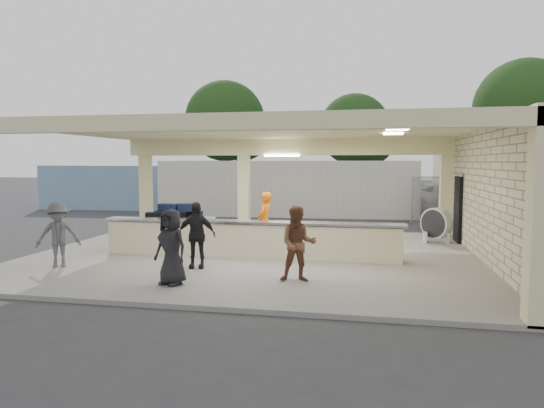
% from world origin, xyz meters
% --- Properties ---
extents(ground, '(120.00, 120.00, 0.00)m').
position_xyz_m(ground, '(0.00, 0.00, 0.00)').
color(ground, '#2C2C2E').
rests_on(ground, ground).
extents(pavilion, '(12.01, 10.00, 3.55)m').
position_xyz_m(pavilion, '(0.21, 0.66, 1.35)').
color(pavilion, slate).
rests_on(pavilion, ground).
extents(baggage_counter, '(8.20, 0.58, 0.98)m').
position_xyz_m(baggage_counter, '(0.00, -0.50, 0.59)').
color(baggage_counter, beige).
rests_on(baggage_counter, pavilion).
extents(luggage_cart, '(2.43, 1.71, 1.31)m').
position_xyz_m(luggage_cart, '(-2.58, 0.51, 0.81)').
color(luggage_cart, silver).
rests_on(luggage_cart, pavilion).
extents(drum_fan, '(0.94, 0.92, 1.10)m').
position_xyz_m(drum_fan, '(5.27, 3.01, 0.69)').
color(drum_fan, silver).
rests_on(drum_fan, pavilion).
extents(baggage_handler, '(0.41, 0.66, 1.71)m').
position_xyz_m(baggage_handler, '(0.26, 0.30, 0.96)').
color(baggage_handler, orange).
rests_on(baggage_handler, pavilion).
extents(passenger_a, '(0.83, 0.46, 1.62)m').
position_xyz_m(passenger_a, '(1.67, -2.89, 0.91)').
color(passenger_a, brown).
rests_on(passenger_a, pavilion).
extents(passenger_b, '(0.98, 0.50, 1.60)m').
position_xyz_m(passenger_b, '(-0.94, -2.05, 0.90)').
color(passenger_b, black).
rests_on(passenger_b, pavilion).
extents(passenger_c, '(1.06, 0.83, 1.58)m').
position_xyz_m(passenger_c, '(-4.27, -2.59, 0.89)').
color(passenger_c, '#4C4B50').
rests_on(passenger_c, pavilion).
extents(passenger_d, '(0.84, 0.56, 1.58)m').
position_xyz_m(passenger_d, '(-0.89, -3.67, 0.89)').
color(passenger_d, black).
rests_on(passenger_d, pavilion).
extents(car_white_a, '(6.04, 3.76, 1.60)m').
position_xyz_m(car_white_a, '(7.19, 12.61, 0.80)').
color(car_white_a, silver).
rests_on(car_white_a, ground).
extents(car_white_b, '(4.40, 1.77, 1.37)m').
position_xyz_m(car_white_b, '(11.25, 12.71, 0.69)').
color(car_white_b, silver).
rests_on(car_white_b, ground).
extents(car_dark, '(4.54, 2.22, 1.45)m').
position_xyz_m(car_dark, '(7.28, 14.13, 0.72)').
color(car_dark, black).
rests_on(car_dark, ground).
extents(container_white, '(12.60, 3.16, 2.71)m').
position_xyz_m(container_white, '(-0.83, 10.72, 1.35)').
color(container_white, silver).
rests_on(container_white, ground).
extents(container_blue, '(9.52, 2.67, 2.45)m').
position_xyz_m(container_blue, '(-10.29, 12.21, 1.23)').
color(container_blue, '#769CBE').
rests_on(container_blue, ground).
extents(tree_left, '(6.60, 6.30, 9.00)m').
position_xyz_m(tree_left, '(-7.68, 24.16, 5.59)').
color(tree_left, '#382619').
rests_on(tree_left, ground).
extents(tree_mid, '(6.00, 5.60, 8.00)m').
position_xyz_m(tree_mid, '(2.32, 26.16, 4.96)').
color(tree_mid, '#382619').
rests_on(tree_mid, ground).
extents(tree_right, '(7.20, 7.00, 10.00)m').
position_xyz_m(tree_right, '(14.32, 25.16, 6.21)').
color(tree_right, '#382619').
rests_on(tree_right, ground).
extents(adjacent_building, '(6.00, 8.00, 3.20)m').
position_xyz_m(adjacent_building, '(9.50, 10.00, 1.60)').
color(adjacent_building, beige).
rests_on(adjacent_building, ground).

